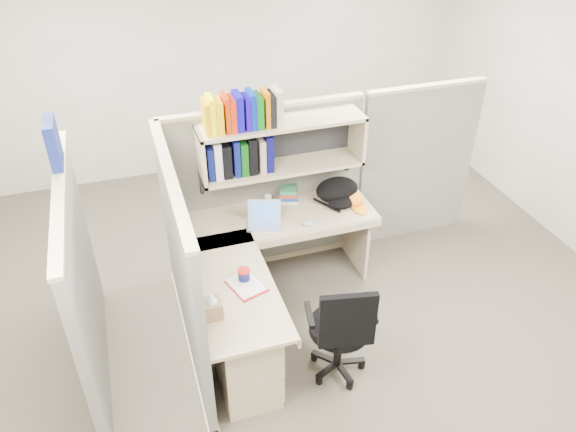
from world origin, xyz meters
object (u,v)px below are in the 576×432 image
object	(u,v)px
desk	(258,316)
task_chair	(340,343)
snack_canister	(244,274)
backpack	(339,193)
laptop	(264,216)

from	to	relation	value
desk	task_chair	distance (m)	0.65
task_chair	snack_canister	bearing A→B (deg)	141.05
backpack	task_chair	distance (m)	1.42
laptop	backpack	distance (m)	0.75
laptop	snack_canister	world-z (taller)	laptop
laptop	backpack	size ratio (longest dim) A/B	0.73
backpack	task_chair	xyz separation A→B (m)	(-0.47, -1.24, -0.50)
task_chair	backpack	bearing A→B (deg)	69.09
laptop	snack_canister	bearing A→B (deg)	-100.00
desk	backpack	size ratio (longest dim) A/B	4.48
desk	snack_canister	bearing A→B (deg)	118.13
laptop	task_chair	distance (m)	1.24
laptop	task_chair	bearing A→B (deg)	-58.53
desk	snack_canister	size ratio (longest dim) A/B	18.53
backpack	laptop	bearing A→B (deg)	179.40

